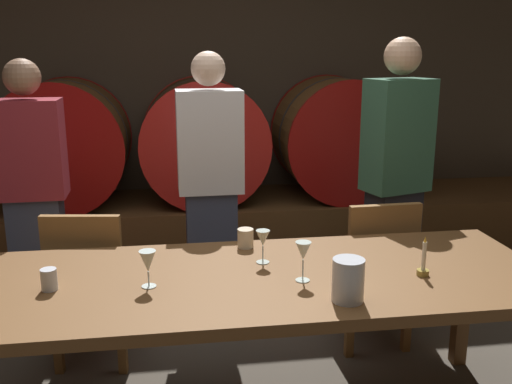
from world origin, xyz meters
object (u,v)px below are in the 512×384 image
Objects in this scene: candle_center at (423,265)px; chair_left at (91,280)px; wine_barrel_left at (64,144)px; wine_glass_right at (263,240)px; wine_barrel_right at (337,137)px; pitcher at (348,280)px; wine_barrel_center at (203,141)px; chair_right at (375,266)px; wine_glass_far_right at (303,252)px; dining_table at (246,290)px; cup_right at (245,238)px; guest_center at (211,191)px; wine_glass_center at (148,262)px; cup_left at (49,280)px; guest_left at (34,199)px; guest_right at (395,179)px.

chair_left is at bearing 152.58° from candle_center.
wine_glass_right is (1.23, -2.23, -0.09)m from wine_barrel_left.
wine_barrel_right reaches higher than pitcher.
wine_barrel_center is 1.14× the size of chair_right.
dining_table is at bearing 159.71° from wine_glass_far_right.
cup_right is at bearing -59.61° from wine_barrel_left.
wine_barrel_right is at bearing 82.32° from candle_center.
chair_right is at bearing 38.35° from dining_table.
wine_barrel_left is 0.39× the size of dining_table.
guest_center is at bearing 100.36° from wine_glass_right.
wine_barrel_left is at bearing -51.57° from guest_center.
wine_barrel_center is 0.60× the size of guest_center.
dining_table is at bearing -96.77° from cup_right.
wine_barrel_right is 2.85m from wine_glass_center.
cup_left is at bearing 55.84° from guest_center.
guest_left reaches higher than wine_barrel_center.
chair_left is 5.05× the size of candle_center.
wine_barrel_left reaches higher than pitcher.
wine_glass_right is 1.72× the size of cup_left.
guest_center is (1.06, -1.30, -0.10)m from wine_barrel_left.
cup_right is at bearing 15.79° from guest_right.
wine_barrel_left is 1.81m from chair_left.
guest_right is 1.21m from cup_right.
pitcher is 0.99× the size of wine_glass_far_right.
guest_right reaches higher than pitcher.
candle_center is 1.15m from wine_glass_center.
dining_table is at bearing -114.45° from wine_barrel_right.
wine_glass_far_right is (-0.13, 0.21, 0.04)m from pitcher.
candle_center is at bearing 82.74° from chair_right.
guest_left is 9.37× the size of candle_center.
wine_glass_center is at bearing 119.44° from guest_left.
cup_right is (-1.04, -2.02, -0.16)m from wine_barrel_right.
wine_glass_far_right is (-0.52, 0.02, 0.08)m from candle_center.
cup_left is at bearing -107.43° from wine_barrel_center.
wine_glass_center is at bearing 72.81° from guest_center.
guest_right is at bearing 32.84° from cup_right.
guest_center reaches higher than wine_barrel_center.
wine_glass_right reaches higher than cup_right.
chair_left is 0.54× the size of guest_left.
wine_barrel_left is 2.43m from cup_left.
dining_table is 15.46× the size of pitcher.
wine_barrel_right is 1.14× the size of chair_left.
wine_barrel_center is 2.52m from cup_left.
chair_left is at bearing 138.01° from dining_table.
pitcher reaches higher than chair_left.
wine_barrel_right is 10.86× the size of cup_right.
candle_center is (0.79, -2.48, -0.16)m from wine_barrel_center.
wine_glass_right is at bearing 139.64° from guest_left.
wine_glass_right is 0.90× the size of wine_glass_far_right.
guest_left is 9.68× the size of pitcher.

